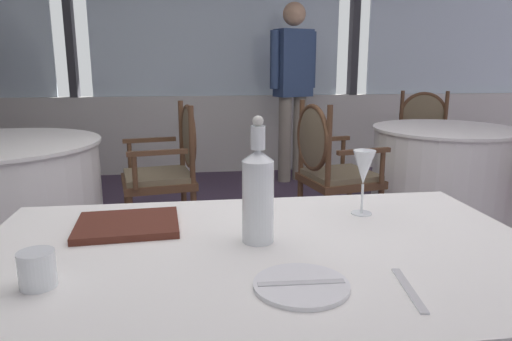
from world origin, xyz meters
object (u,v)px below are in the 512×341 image
object	(u,v)px
water_bottle	(258,193)
dining_chair_1_1	(329,163)
dining_chair_1_0	(424,136)
diner_person_1	(293,81)
water_tumbler	(37,269)
menu_book	(128,225)
wine_glass	(364,169)
dining_chair_0_2	(170,163)
side_plate	(301,285)

from	to	relation	value
water_bottle	dining_chair_1_1	bearing A→B (deg)	68.14
dining_chair_1_0	diner_person_1	size ratio (longest dim) A/B	0.53
water_bottle	water_tumbler	size ratio (longest dim) A/B	4.25
dining_chair_1_1	water_bottle	bearing A→B (deg)	-123.55
dining_chair_1_1	menu_book	bearing A→B (deg)	-134.70
water_tumbler	dining_chair_1_1	size ratio (longest dim) A/B	0.08
wine_glass	dining_chair_0_2	bearing A→B (deg)	110.68
wine_glass	water_bottle	bearing A→B (deg)	-152.41
water_tumbler	menu_book	size ratio (longest dim) A/B	0.28
water_bottle	diner_person_1	bearing A→B (deg)	76.53
side_plate	dining_chair_1_0	world-z (taller)	dining_chair_1_0
dining_chair_1_1	diner_person_1	bearing A→B (deg)	74.32
side_plate	menu_book	distance (m)	0.59
water_bottle	dining_chair_0_2	xyz separation A→B (m)	(-0.32, 1.96, -0.33)
water_bottle	dining_chair_1_0	world-z (taller)	water_bottle
menu_book	dining_chair_1_0	size ratio (longest dim) A/B	0.30
dining_chair_1_0	side_plate	bearing A→B (deg)	-12.55
dining_chair_0_2	diner_person_1	xyz separation A→B (m)	(1.17, 1.60, 0.47)
side_plate	dining_chair_1_0	size ratio (longest dim) A/B	0.22
water_bottle	dining_chair_0_2	size ratio (longest dim) A/B	0.35
water_tumbler	dining_chair_0_2	bearing A→B (deg)	85.29
wine_glass	dining_chair_1_1	bearing A→B (deg)	77.00
diner_person_1	dining_chair_1_0	bearing A→B (deg)	-141.82
wine_glass	dining_chair_0_2	size ratio (longest dim) A/B	0.21
wine_glass	menu_book	xyz separation A→B (m)	(-0.71, -0.03, -0.13)
dining_chair_1_0	diner_person_1	distance (m)	1.37
dining_chair_0_2	side_plate	bearing A→B (deg)	89.23
diner_person_1	side_plate	bearing A→B (deg)	146.46
side_plate	dining_chair_1_1	bearing A→B (deg)	72.10
water_bottle	wine_glass	bearing A→B (deg)	27.59
wine_glass	menu_book	bearing A→B (deg)	-177.17
wine_glass	water_tumbler	world-z (taller)	wine_glass
diner_person_1	menu_book	bearing A→B (deg)	138.71
water_bottle	dining_chair_1_1	world-z (taller)	water_bottle
wine_glass	menu_book	distance (m)	0.72
water_tumbler	dining_chair_1_1	xyz separation A→B (m)	(1.23, 2.02, -0.23)
side_plate	water_bottle	xyz separation A→B (m)	(-0.05, 0.27, 0.13)
water_tumbler	water_bottle	bearing A→B (deg)	21.43
side_plate	water_bottle	world-z (taller)	water_bottle
diner_person_1	dining_chair_1_1	bearing A→B (deg)	154.23
wine_glass	dining_chair_1_0	bearing A→B (deg)	59.53
menu_book	water_bottle	bearing A→B (deg)	-26.68
water_bottle	wine_glass	size ratio (longest dim) A/B	1.65
dining_chair_1_1	water_tumbler	bearing A→B (deg)	-133.00
water_bottle	dining_chair_0_2	distance (m)	2.02
dining_chair_1_0	dining_chair_1_1	distance (m)	1.65
side_plate	dining_chair_1_0	distance (m)	3.72
menu_book	dining_chair_1_1	size ratio (longest dim) A/B	0.30
water_bottle	wine_glass	distance (m)	0.40
water_tumbler	wine_glass	bearing A→B (deg)	24.07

